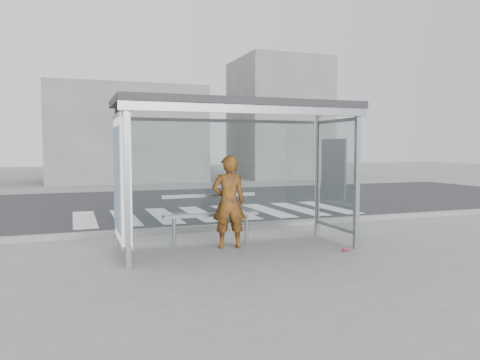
% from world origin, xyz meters
% --- Properties ---
extents(ground, '(80.00, 80.00, 0.00)m').
position_xyz_m(ground, '(0.00, 0.00, 0.00)').
color(ground, slate).
rests_on(ground, ground).
extents(road, '(30.00, 10.00, 0.01)m').
position_xyz_m(road, '(0.00, 7.00, 0.00)').
color(road, '#28282A').
rests_on(road, ground).
extents(curb, '(30.00, 0.18, 0.12)m').
position_xyz_m(curb, '(0.00, 1.95, 0.06)').
color(curb, gray).
rests_on(curb, ground).
extents(crosswalk, '(7.55, 3.00, 0.00)m').
position_xyz_m(crosswalk, '(1.00, 4.50, 0.00)').
color(crosswalk, silver).
rests_on(crosswalk, ground).
extents(bus_shelter, '(4.25, 1.65, 2.62)m').
position_xyz_m(bus_shelter, '(-0.37, 0.06, 1.98)').
color(bus_shelter, gray).
rests_on(bus_shelter, ground).
extents(building_center, '(8.00, 5.00, 5.00)m').
position_xyz_m(building_center, '(0.00, 18.00, 2.50)').
color(building_center, slate).
rests_on(building_center, ground).
extents(building_right, '(5.00, 5.00, 7.00)m').
position_xyz_m(building_right, '(9.00, 18.00, 3.50)').
color(building_right, slate).
rests_on(building_right, ground).
extents(person, '(0.66, 0.49, 1.67)m').
position_xyz_m(person, '(-0.12, 0.14, 0.84)').
color(person, '#E95715').
rests_on(person, ground).
extents(bench, '(1.82, 0.22, 0.94)m').
position_xyz_m(bench, '(-0.33, 0.58, 0.56)').
color(bench, gray).
rests_on(bench, ground).
extents(soda_can, '(0.13, 0.10, 0.07)m').
position_xyz_m(soda_can, '(1.69, -0.85, 0.03)').
color(soda_can, '#E94470').
rests_on(soda_can, ground).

